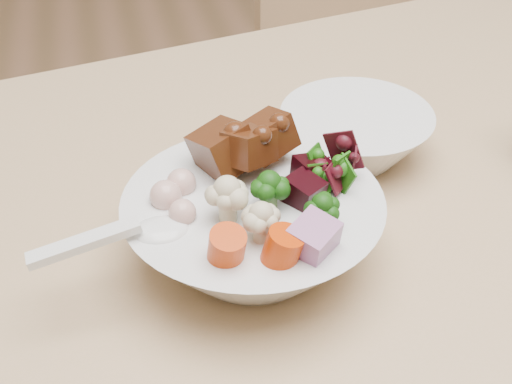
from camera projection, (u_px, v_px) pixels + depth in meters
chair_far at (377, 67)px, 1.49m from camera, size 0.51×0.51×0.96m
food_bowl at (255, 224)px, 0.62m from camera, size 0.23×0.23×0.12m
soup_spoon at (142, 234)px, 0.57m from camera, size 0.13×0.04×0.03m
side_bowl at (355, 135)px, 0.76m from camera, size 0.16×0.16×0.05m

